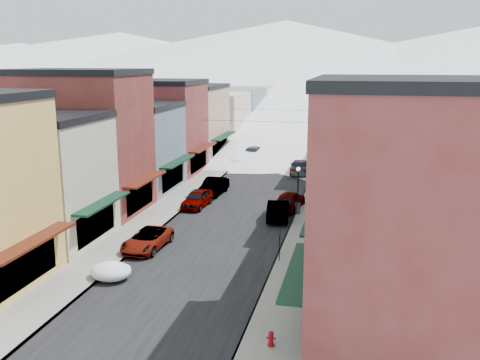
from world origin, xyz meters
The scene contains 39 objects.
ground centered at (0.00, 0.00, 0.00)m, with size 600.00×600.00×0.00m, color gray.
road centered at (0.00, 60.00, 0.01)m, with size 10.00×160.00×0.01m, color black.
sidewalk_left centered at (-6.60, 60.00, 0.07)m, with size 3.20×160.00×0.15m, color gray.
sidewalk_right centered at (6.60, 60.00, 0.07)m, with size 3.20×160.00×0.15m, color gray.
curb_left centered at (-5.05, 60.00, 0.07)m, with size 0.10×160.00×0.15m, color slate.
curb_right centered at (5.05, 60.00, 0.07)m, with size 0.10×160.00×0.15m, color slate.
bldg_l_cream centered at (-13.19, 12.50, 4.76)m, with size 11.30×8.20×9.50m.
bldg_l_brick_near centered at (-13.69, 20.50, 6.26)m, with size 12.30×8.20×12.50m.
bldg_l_grayblue centered at (-13.19, 29.00, 4.51)m, with size 11.30×9.20×9.00m.
bldg_l_brick_far centered at (-14.19, 38.00, 5.51)m, with size 13.30×9.20×11.00m.
bldg_l_tan centered at (-13.19, 48.00, 5.01)m, with size 11.30×11.20×10.00m.
bldg_r_brick_near centered at (13.69, 3.00, 6.26)m, with size 12.30×9.20×12.50m.
bldg_r_green centered at (13.19, 12.00, 4.76)m, with size 11.30×9.20×9.50m.
bldg_r_blue centered at (13.19, 21.00, 5.26)m, with size 11.30×9.20×10.50m.
bldg_r_cream centered at (13.69, 30.00, 4.51)m, with size 12.30×9.20×9.00m.
bldg_r_brick_far centered at (14.19, 39.00, 5.76)m, with size 13.30×9.20×11.50m.
bldg_r_tan centered at (13.19, 49.00, 4.76)m, with size 11.30×11.20×9.50m.
distant_blocks centered at (0.00, 83.00, 4.00)m, with size 34.00×55.00×8.00m.
mountain_ridge centered at (-19.47, 277.18, 14.36)m, with size 670.00×340.00×34.00m.
overhead_cables centered at (0.00, 47.50, 6.20)m, with size 16.40×15.04×0.04m.
car_white_suv centered at (-4.30, 12.50, 0.71)m, with size 2.36×5.11×1.42m, color silver.
car_silver_sedan centered at (-4.11, 23.98, 0.80)m, with size 1.89×4.70×1.60m, color #919498.
car_dark_hatch centered at (-3.83, 28.68, 0.84)m, with size 1.78×5.10×1.68m, color black.
car_silver_wagon centered at (-3.87, 48.65, 0.84)m, with size 2.34×5.76×1.67m, color gray.
car_green_sedan centered at (3.74, 21.82, 0.83)m, with size 1.76×5.05×1.66m, color black.
car_gray_suv centered at (4.30, 25.09, 0.85)m, with size 2.00×4.97×1.69m, color gray.
car_black_sedan centered at (3.52, 40.77, 0.85)m, with size 2.38×5.86×1.70m, color black.
car_lane_silver centered at (-2.20, 52.38, 0.77)m, with size 1.83×4.54×1.55m, color #919298.
car_lane_white centered at (1.97, 68.58, 0.75)m, with size 2.50×5.41×1.50m, color silver.
fire_hydrant centered at (6.54, 1.00, 0.50)m, with size 0.44×0.33×0.76m.
parking_sign centered at (5.32, 11.88, 1.49)m, with size 0.06×0.31×2.29m.
trash_can centered at (5.20, 23.44, 0.60)m, with size 0.52×0.52×0.88m.
streetlamp_near centered at (5.20, 23.38, 2.75)m, with size 0.34×0.34×4.13m.
streetlamp_far centered at (6.18, 53.98, 3.19)m, with size 0.40×0.40×4.83m.
planter_near centered at (7.80, 6.87, 0.47)m, with size 0.58×0.50×0.64m, color #3C7133.
planter_far centered at (7.21, 11.19, 0.44)m, with size 0.33×0.33×0.59m, color #2C5D2A.
snow_pile_near centered at (-4.37, 6.93, 0.52)m, with size 2.56×2.78×1.08m.
snow_pile_mid centered at (-4.28, 28.86, 0.45)m, with size 2.25×2.58×0.95m.
snow_pile_far centered at (-4.88, 44.30, 0.48)m, with size 2.39×2.67×1.01m.
Camera 1 is at (10.06, -21.48, 13.24)m, focal length 40.00 mm.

